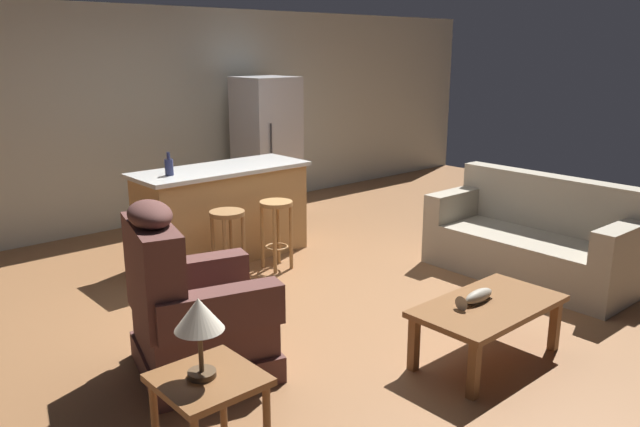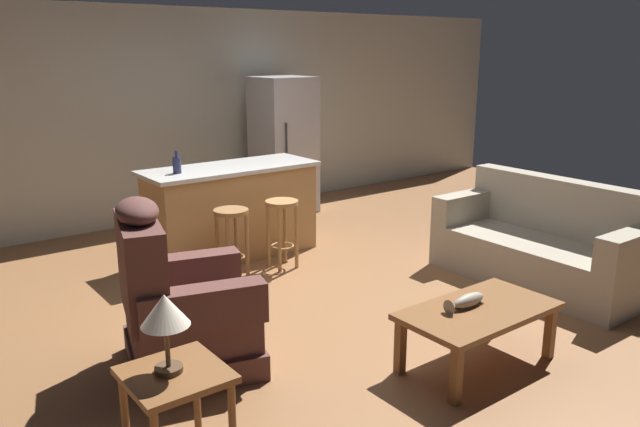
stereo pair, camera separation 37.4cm
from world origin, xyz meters
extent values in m
plane|color=brown|center=(0.00, 0.00, 0.00)|extent=(12.00, 12.00, 0.00)
cube|color=#B2B2A3|center=(0.00, 3.12, 1.30)|extent=(12.00, 0.05, 2.60)
cube|color=brown|center=(0.15, -1.73, 0.40)|extent=(1.10, 0.60, 0.04)
cube|color=brown|center=(-0.34, -1.97, 0.19)|extent=(0.06, 0.06, 0.38)
cube|color=brown|center=(0.64, -1.97, 0.19)|extent=(0.06, 0.06, 0.38)
cube|color=brown|center=(-0.34, -1.49, 0.19)|extent=(0.06, 0.06, 0.38)
cube|color=brown|center=(0.64, -1.49, 0.19)|extent=(0.06, 0.06, 0.38)
cube|color=#4C3823|center=(0.11, -1.67, 0.43)|extent=(0.22, 0.07, 0.01)
ellipsoid|color=#9E937F|center=(0.11, -1.67, 0.46)|extent=(0.28, 0.09, 0.09)
cone|color=#9E937F|center=(-0.06, -1.67, 0.46)|extent=(0.06, 0.10, 0.10)
cube|color=#9E937F|center=(1.83, -1.05, 0.10)|extent=(0.86, 1.91, 0.20)
cube|color=#9E937F|center=(1.83, -1.05, 0.31)|extent=(0.86, 1.91, 0.22)
cube|color=#9E937F|center=(2.15, -1.06, 0.68)|extent=(0.22, 1.90, 0.52)
cube|color=#9E937F|center=(1.82, -1.90, 0.56)|extent=(0.84, 0.21, 0.28)
cube|color=#9E937F|center=(1.84, -0.20, 0.56)|extent=(0.84, 0.21, 0.28)
cube|color=brown|center=(-1.39, -0.54, 0.09)|extent=(1.03, 1.03, 0.18)
cube|color=brown|center=(-1.39, -0.54, 0.30)|extent=(0.97, 0.94, 0.24)
cube|color=brown|center=(-1.68, -0.47, 0.74)|extent=(0.43, 0.79, 0.64)
ellipsoid|color=brown|center=(-1.68, -0.47, 1.12)|extent=(0.38, 0.52, 0.16)
cube|color=brown|center=(-1.28, -0.23, 0.55)|extent=(0.82, 0.38, 0.26)
cube|color=brown|center=(-1.45, -0.87, 0.55)|extent=(0.82, 0.38, 0.26)
cube|color=brown|center=(-1.94, -1.52, 0.54)|extent=(0.48, 0.48, 0.04)
cylinder|color=brown|center=(-1.74, -1.32, 0.26)|extent=(0.04, 0.04, 0.52)
cylinder|color=#4C3823|center=(-1.96, -1.50, 0.58)|extent=(0.14, 0.14, 0.03)
cylinder|color=#4C3823|center=(-1.96, -1.50, 0.70)|extent=(0.02, 0.02, 0.22)
cone|color=beige|center=(-1.96, -1.50, 0.89)|extent=(0.24, 0.24, 0.16)
cube|color=#AD7F4C|center=(0.00, 1.35, 0.45)|extent=(1.71, 0.63, 0.91)
cube|color=silver|center=(0.00, 1.35, 0.93)|extent=(1.80, 0.70, 0.04)
cylinder|color=olive|center=(-0.36, 0.72, 0.66)|extent=(0.32, 0.32, 0.04)
torus|color=olive|center=(-0.36, 0.72, 0.22)|extent=(0.23, 0.23, 0.02)
cylinder|color=olive|center=(-0.46, 0.62, 0.32)|extent=(0.04, 0.04, 0.64)
cylinder|color=olive|center=(-0.26, 0.62, 0.32)|extent=(0.04, 0.04, 0.64)
cylinder|color=olive|center=(-0.46, 0.82, 0.32)|extent=(0.04, 0.04, 0.64)
cylinder|color=olive|center=(-0.26, 0.82, 0.32)|extent=(0.04, 0.04, 0.64)
cylinder|color=#A87A47|center=(0.20, 0.72, 0.66)|extent=(0.32, 0.32, 0.04)
torus|color=#A87A47|center=(0.20, 0.72, 0.22)|extent=(0.23, 0.23, 0.02)
cylinder|color=#A87A47|center=(0.10, 0.62, 0.32)|extent=(0.04, 0.04, 0.64)
cylinder|color=#A87A47|center=(0.30, 0.62, 0.32)|extent=(0.04, 0.04, 0.64)
cylinder|color=#A87A47|center=(0.10, 0.82, 0.32)|extent=(0.04, 0.04, 0.64)
cylinder|color=#A87A47|center=(0.30, 0.82, 0.32)|extent=(0.04, 0.04, 0.64)
cube|color=#B7B7BC|center=(1.47, 2.55, 0.88)|extent=(0.70, 0.66, 1.76)
cylinder|color=#333338|center=(1.27, 2.20, 0.97)|extent=(0.02, 0.02, 0.50)
cylinder|color=#23284C|center=(-0.59, 1.32, 1.03)|extent=(0.08, 0.08, 0.15)
cylinder|color=#23284C|center=(-0.59, 1.32, 1.14)|extent=(0.03, 0.03, 0.07)
camera|label=1|loc=(-3.34, -3.93, 2.11)|focal=35.00mm
camera|label=2|loc=(-3.05, -4.16, 2.11)|focal=35.00mm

